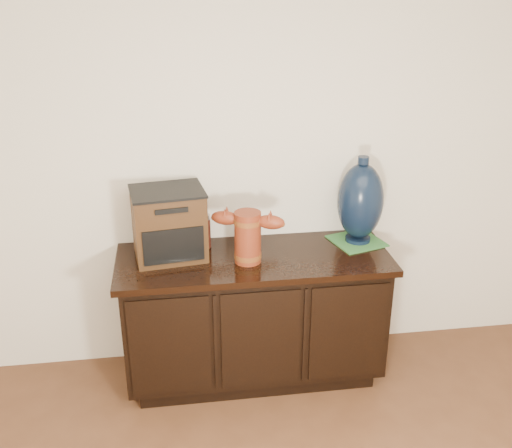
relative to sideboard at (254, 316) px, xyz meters
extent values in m
plane|color=#EEE3CE|center=(0.00, 0.27, 0.91)|extent=(4.50, 0.00, 4.50)
cube|color=black|center=(0.00, 0.00, -0.35)|extent=(1.29, 0.45, 0.08)
cube|color=black|center=(0.00, 0.00, 0.01)|extent=(1.40, 0.50, 0.64)
cube|color=black|center=(0.00, 0.00, 0.35)|extent=(1.46, 0.56, 0.03)
cube|color=black|center=(-0.47, -0.25, 0.01)|extent=(0.41, 0.01, 0.56)
cube|color=black|center=(0.00, -0.25, 0.01)|extent=(0.41, 0.01, 0.56)
cube|color=black|center=(0.47, -0.25, 0.01)|extent=(0.41, 0.01, 0.56)
cylinder|color=maroon|center=(-0.04, -0.05, 0.51)|extent=(0.18, 0.18, 0.28)
cylinder|color=#491F0E|center=(-0.04, -0.05, 0.41)|extent=(0.19, 0.19, 0.03)
cylinder|color=#491F0E|center=(-0.04, -0.05, 0.60)|extent=(0.19, 0.19, 0.03)
ellipsoid|color=maroon|center=(-0.15, -0.01, 0.60)|extent=(0.16, 0.12, 0.07)
ellipsoid|color=maroon|center=(0.07, -0.09, 0.60)|extent=(0.16, 0.12, 0.07)
cube|color=#39210E|center=(-0.44, 0.08, 0.55)|extent=(0.40, 0.33, 0.36)
cube|color=black|center=(-0.42, -0.07, 0.49)|extent=(0.31, 0.05, 0.19)
cube|color=black|center=(-0.44, 0.08, 0.74)|extent=(0.41, 0.35, 0.01)
cube|color=#326F32|center=(0.60, 0.11, 0.37)|extent=(0.32, 0.32, 0.01)
cylinder|color=black|center=(0.60, 0.11, 0.39)|extent=(0.14, 0.14, 0.02)
ellipsoid|color=black|center=(0.60, 0.11, 0.61)|extent=(0.31, 0.31, 0.43)
cylinder|color=black|center=(0.60, 0.11, 0.84)|extent=(0.06, 0.06, 0.04)
cylinder|color=#54170E|center=(-0.25, 0.16, 0.45)|extent=(0.07, 0.07, 0.17)
cylinder|color=silver|center=(-0.25, 0.16, 0.55)|extent=(0.06, 0.06, 0.03)
camera|label=1|loc=(-0.40, -2.84, 1.78)|focal=42.00mm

